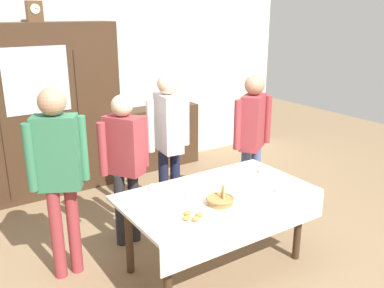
{
  "coord_description": "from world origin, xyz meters",
  "views": [
    {
      "loc": [
        -2.07,
        -2.92,
        2.3
      ],
      "look_at": [
        0.0,
        0.2,
        1.09
      ],
      "focal_mm": 39.03,
      "sensor_mm": 36.0,
      "label": 1
    }
  ],
  "objects_px": {
    "bread_basket": "(220,200)",
    "spoon_far_right": "(162,207)",
    "person_by_cabinet": "(59,166)",
    "wall_cabinet": "(36,113)",
    "tea_cup_near_left": "(248,178)",
    "tea_cup_back_edge": "(154,189)",
    "mantel_clock": "(34,11)",
    "spoon_center": "(178,185)",
    "person_behind_table_right": "(252,132)",
    "tea_cup_front_edge": "(190,193)",
    "bookshelf_low": "(160,137)",
    "tea_cup_mid_right": "(263,171)",
    "person_behind_table_left": "(125,157)",
    "book_stack": "(159,104)",
    "tea_cup_near_right": "(281,191)",
    "dining_table": "(219,204)",
    "spoon_near_right": "(229,184)",
    "pastry_plate": "(192,217)",
    "person_near_right_end": "(169,134)"
  },
  "relations": [
    {
      "from": "pastry_plate",
      "to": "person_near_right_end",
      "type": "xyz_separation_m",
      "value": [
        0.56,
        1.31,
        0.27
      ]
    },
    {
      "from": "tea_cup_near_left",
      "to": "tea_cup_back_edge",
      "type": "distance_m",
      "value": 0.91
    },
    {
      "from": "bread_basket",
      "to": "person_by_cabinet",
      "type": "relative_size",
      "value": 0.14
    },
    {
      "from": "dining_table",
      "to": "book_stack",
      "type": "relative_size",
      "value": 7.34
    },
    {
      "from": "bread_basket",
      "to": "tea_cup_near_right",
      "type": "bearing_deg",
      "value": -13.21
    },
    {
      "from": "tea_cup_near_left",
      "to": "person_by_cabinet",
      "type": "xyz_separation_m",
      "value": [
        -1.6,
        0.58,
        0.28
      ]
    },
    {
      "from": "bookshelf_low",
      "to": "bread_basket",
      "type": "distance_m",
      "value": 2.99
    },
    {
      "from": "tea_cup_mid_right",
      "to": "person_behind_table_left",
      "type": "distance_m",
      "value": 1.38
    },
    {
      "from": "spoon_center",
      "to": "spoon_far_right",
      "type": "bearing_deg",
      "value": -139.07
    },
    {
      "from": "book_stack",
      "to": "spoon_near_right",
      "type": "xyz_separation_m",
      "value": [
        -0.68,
        -2.52,
        -0.22
      ]
    },
    {
      "from": "tea_cup_front_edge",
      "to": "tea_cup_mid_right",
      "type": "bearing_deg",
      "value": 2.37
    },
    {
      "from": "bread_basket",
      "to": "person_by_cabinet",
      "type": "height_order",
      "value": "person_by_cabinet"
    },
    {
      "from": "tea_cup_back_edge",
      "to": "spoon_center",
      "type": "xyz_separation_m",
      "value": [
        0.25,
        -0.01,
        -0.02
      ]
    },
    {
      "from": "book_stack",
      "to": "person_by_cabinet",
      "type": "xyz_separation_m",
      "value": [
        -2.07,
        -1.97,
        0.08
      ]
    },
    {
      "from": "wall_cabinet",
      "to": "tea_cup_near_right",
      "type": "height_order",
      "value": "wall_cabinet"
    },
    {
      "from": "bread_basket",
      "to": "spoon_far_right",
      "type": "bearing_deg",
      "value": 153.59
    },
    {
      "from": "wall_cabinet",
      "to": "bread_basket",
      "type": "height_order",
      "value": "wall_cabinet"
    },
    {
      "from": "mantel_clock",
      "to": "tea_cup_front_edge",
      "type": "bearing_deg",
      "value": -77.7
    },
    {
      "from": "dining_table",
      "to": "bread_basket",
      "type": "height_order",
      "value": "bread_basket"
    },
    {
      "from": "spoon_near_right",
      "to": "person_behind_table_right",
      "type": "xyz_separation_m",
      "value": [
        0.76,
        0.55,
        0.25
      ]
    },
    {
      "from": "mantel_clock",
      "to": "tea_cup_back_edge",
      "type": "relative_size",
      "value": 1.85
    },
    {
      "from": "person_behind_table_right",
      "to": "person_by_cabinet",
      "type": "relative_size",
      "value": 0.96
    },
    {
      "from": "tea_cup_front_edge",
      "to": "bookshelf_low",
      "type": "bearing_deg",
      "value": 66.18
    },
    {
      "from": "wall_cabinet",
      "to": "person_near_right_end",
      "type": "height_order",
      "value": "wall_cabinet"
    },
    {
      "from": "bread_basket",
      "to": "tea_cup_mid_right",
      "type": "bearing_deg",
      "value": 21.67
    },
    {
      "from": "bread_basket",
      "to": "spoon_center",
      "type": "xyz_separation_m",
      "value": [
        -0.09,
        0.52,
        -0.03
      ]
    },
    {
      "from": "tea_cup_near_left",
      "to": "pastry_plate",
      "type": "relative_size",
      "value": 0.46
    },
    {
      "from": "mantel_clock",
      "to": "person_by_cabinet",
      "type": "height_order",
      "value": "mantel_clock"
    },
    {
      "from": "pastry_plate",
      "to": "bread_basket",
      "type": "bearing_deg",
      "value": 15.25
    },
    {
      "from": "spoon_far_right",
      "to": "tea_cup_front_edge",
      "type": "bearing_deg",
      "value": 9.16
    },
    {
      "from": "tea_cup_near_right",
      "to": "bookshelf_low",
      "type": "bearing_deg",
      "value": 81.98
    },
    {
      "from": "mantel_clock",
      "to": "dining_table",
      "type": "bearing_deg",
      "value": -73.16
    },
    {
      "from": "tea_cup_back_edge",
      "to": "person_behind_table_left",
      "type": "distance_m",
      "value": 0.53
    },
    {
      "from": "mantel_clock",
      "to": "tea_cup_near_left",
      "type": "bearing_deg",
      "value": -64.54
    },
    {
      "from": "tea_cup_near_right",
      "to": "person_by_cabinet",
      "type": "bearing_deg",
      "value": 149.85
    },
    {
      "from": "book_stack",
      "to": "tea_cup_near_right",
      "type": "bearing_deg",
      "value": -98.02
    },
    {
      "from": "dining_table",
      "to": "spoon_near_right",
      "type": "bearing_deg",
      "value": 29.8
    },
    {
      "from": "spoon_near_right",
      "to": "person_by_cabinet",
      "type": "xyz_separation_m",
      "value": [
        -1.4,
        0.55,
        0.3
      ]
    },
    {
      "from": "tea_cup_back_edge",
      "to": "person_behind_table_left",
      "type": "xyz_separation_m",
      "value": [
        -0.05,
        0.5,
        0.17
      ]
    },
    {
      "from": "tea_cup_front_edge",
      "to": "person_behind_table_right",
      "type": "height_order",
      "value": "person_behind_table_right"
    },
    {
      "from": "wall_cabinet",
      "to": "person_behind_table_right",
      "type": "bearing_deg",
      "value": -46.05
    },
    {
      "from": "tea_cup_mid_right",
      "to": "person_near_right_end",
      "type": "height_order",
      "value": "person_near_right_end"
    },
    {
      "from": "bread_basket",
      "to": "spoon_far_right",
      "type": "relative_size",
      "value": 2.02
    },
    {
      "from": "mantel_clock",
      "to": "person_near_right_end",
      "type": "distance_m",
      "value": 2.17
    },
    {
      "from": "bookshelf_low",
      "to": "spoon_center",
      "type": "distance_m",
      "value": 2.55
    },
    {
      "from": "mantel_clock",
      "to": "person_behind_table_right",
      "type": "distance_m",
      "value": 2.9
    },
    {
      "from": "spoon_far_right",
      "to": "person_behind_table_right",
      "type": "relative_size",
      "value": 0.07
    },
    {
      "from": "spoon_center",
      "to": "tea_cup_front_edge",
      "type": "bearing_deg",
      "value": -98.09
    },
    {
      "from": "spoon_near_right",
      "to": "book_stack",
      "type": "bearing_deg",
      "value": 75.02
    },
    {
      "from": "wall_cabinet",
      "to": "spoon_near_right",
      "type": "xyz_separation_m",
      "value": [
        1.1,
        -2.47,
        -0.34
      ]
    }
  ]
}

